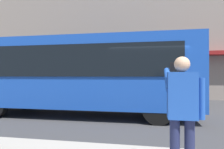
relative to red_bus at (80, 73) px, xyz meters
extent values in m
plane|color=#38383A|center=(-2.72, 0.09, -1.68)|extent=(60.00, 60.00, 0.00)
cube|color=gray|center=(-2.72, -6.71, 4.32)|extent=(28.00, 0.80, 12.00)
cube|color=maroon|center=(-6.22, -6.11, 1.32)|extent=(4.40, 1.10, 0.24)
cube|color=#1947AD|center=(-0.02, -0.01, 0.02)|extent=(9.00, 2.50, 2.60)
cube|color=black|center=(-0.02, 1.25, 0.42)|extent=(7.60, 0.06, 1.10)
cylinder|color=black|center=(2.98, -1.11, -1.18)|extent=(1.00, 0.28, 1.00)
cylinder|color=black|center=(-3.02, -1.11, -1.18)|extent=(1.00, 0.28, 1.00)
cylinder|color=black|center=(-3.02, 1.09, -1.18)|extent=(1.00, 0.28, 1.00)
cylinder|color=#1E2347|center=(-3.32, 4.77, -1.12)|extent=(0.14, 0.14, 0.82)
cylinder|color=#1E2347|center=(-3.12, 4.77, -1.12)|extent=(0.14, 0.14, 0.82)
cube|color=#1E4CAD|center=(-3.22, 4.77, -0.38)|extent=(0.40, 0.24, 0.66)
sphere|color=#D8A884|center=(-3.22, 4.77, 0.06)|extent=(0.22, 0.22, 0.22)
cylinder|color=#1E4CAD|center=(-3.48, 4.77, -0.42)|extent=(0.09, 0.09, 0.58)
cylinder|color=#1E4CAD|center=(-3.04, 4.61, -0.16)|extent=(0.09, 0.48, 0.37)
cube|color=black|center=(-3.12, 4.47, 0.04)|extent=(0.07, 0.01, 0.14)
camera|label=1|loc=(-2.78, 7.77, -0.10)|focal=32.55mm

